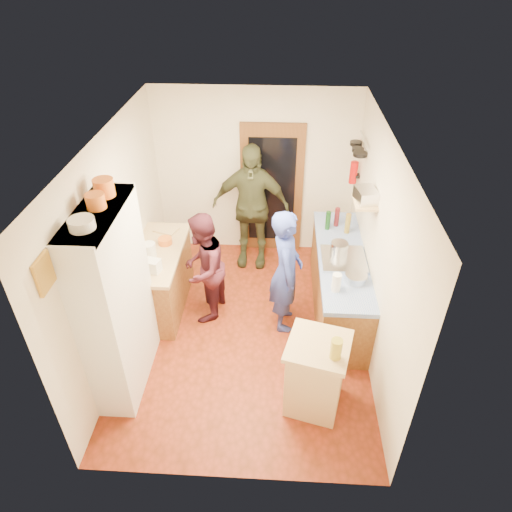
# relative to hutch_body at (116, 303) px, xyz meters

# --- Properties ---
(floor) EXTENTS (3.00, 4.00, 0.02)m
(floor) POSITION_rel_hutch_body_xyz_m (1.30, 0.80, -1.11)
(floor) COLOR maroon
(floor) RESTS_ON ground
(ceiling) EXTENTS (3.00, 4.00, 0.02)m
(ceiling) POSITION_rel_hutch_body_xyz_m (1.30, 0.80, 1.51)
(ceiling) COLOR silver
(ceiling) RESTS_ON ground
(wall_back) EXTENTS (3.00, 0.02, 2.60)m
(wall_back) POSITION_rel_hutch_body_xyz_m (1.30, 2.81, 0.20)
(wall_back) COLOR silver
(wall_back) RESTS_ON ground
(wall_front) EXTENTS (3.00, 0.02, 2.60)m
(wall_front) POSITION_rel_hutch_body_xyz_m (1.30, -1.21, 0.20)
(wall_front) COLOR silver
(wall_front) RESTS_ON ground
(wall_left) EXTENTS (0.02, 4.00, 2.60)m
(wall_left) POSITION_rel_hutch_body_xyz_m (-0.21, 0.80, 0.20)
(wall_left) COLOR silver
(wall_left) RESTS_ON ground
(wall_right) EXTENTS (0.02, 4.00, 2.60)m
(wall_right) POSITION_rel_hutch_body_xyz_m (2.81, 0.80, 0.20)
(wall_right) COLOR silver
(wall_right) RESTS_ON ground
(door_frame) EXTENTS (0.95, 0.06, 2.10)m
(door_frame) POSITION_rel_hutch_body_xyz_m (1.55, 2.77, -0.05)
(door_frame) COLOR brown
(door_frame) RESTS_ON ground
(door_glass) EXTENTS (0.70, 0.02, 1.70)m
(door_glass) POSITION_rel_hutch_body_xyz_m (1.55, 2.74, -0.05)
(door_glass) COLOR black
(door_glass) RESTS_ON door_frame
(hutch_body) EXTENTS (0.40, 1.20, 2.20)m
(hutch_body) POSITION_rel_hutch_body_xyz_m (0.00, 0.00, 0.00)
(hutch_body) COLOR silver
(hutch_body) RESTS_ON ground
(hutch_top_shelf) EXTENTS (0.40, 1.14, 0.04)m
(hutch_top_shelf) POSITION_rel_hutch_body_xyz_m (0.00, 0.00, 1.08)
(hutch_top_shelf) COLOR silver
(hutch_top_shelf) RESTS_ON hutch_body
(plate_stack) EXTENTS (0.23, 0.23, 0.09)m
(plate_stack) POSITION_rel_hutch_body_xyz_m (0.00, -0.30, 1.15)
(plate_stack) COLOR white
(plate_stack) RESTS_ON hutch_top_shelf
(orange_pot_a) EXTENTS (0.18, 0.18, 0.14)m
(orange_pot_a) POSITION_rel_hutch_body_xyz_m (0.00, 0.06, 1.17)
(orange_pot_a) COLOR orange
(orange_pot_a) RESTS_ON hutch_top_shelf
(orange_pot_b) EXTENTS (0.20, 0.20, 0.17)m
(orange_pot_b) POSITION_rel_hutch_body_xyz_m (0.00, 0.30, 1.19)
(orange_pot_b) COLOR orange
(orange_pot_b) RESTS_ON hutch_top_shelf
(left_counter_base) EXTENTS (0.60, 1.40, 0.85)m
(left_counter_base) POSITION_rel_hutch_body_xyz_m (0.10, 1.25, -0.68)
(left_counter_base) COLOR olive
(left_counter_base) RESTS_ON ground
(left_counter_top) EXTENTS (0.64, 1.44, 0.05)m
(left_counter_top) POSITION_rel_hutch_body_xyz_m (0.10, 1.25, -0.23)
(left_counter_top) COLOR tan
(left_counter_top) RESTS_ON left_counter_base
(toaster) EXTENTS (0.24, 0.19, 0.16)m
(toaster) POSITION_rel_hutch_body_xyz_m (0.15, 0.83, -0.12)
(toaster) COLOR white
(toaster) RESTS_ON left_counter_top
(kettle) EXTENTS (0.17, 0.17, 0.19)m
(kettle) POSITION_rel_hutch_body_xyz_m (0.05, 1.14, -0.11)
(kettle) COLOR white
(kettle) RESTS_ON left_counter_top
(orange_bowl) EXTENTS (0.20, 0.20, 0.08)m
(orange_bowl) POSITION_rel_hutch_body_xyz_m (0.18, 1.44, -0.16)
(orange_bowl) COLOR orange
(orange_bowl) RESTS_ON left_counter_top
(chopping_board) EXTENTS (0.36, 0.31, 0.02)m
(chopping_board) POSITION_rel_hutch_body_xyz_m (0.12, 1.76, -0.19)
(chopping_board) COLOR tan
(chopping_board) RESTS_ON left_counter_top
(right_counter_base) EXTENTS (0.60, 2.20, 0.84)m
(right_counter_base) POSITION_rel_hutch_body_xyz_m (2.50, 1.30, -0.68)
(right_counter_base) COLOR olive
(right_counter_base) RESTS_ON ground
(right_counter_top) EXTENTS (0.62, 2.22, 0.06)m
(right_counter_top) POSITION_rel_hutch_body_xyz_m (2.50, 1.30, -0.23)
(right_counter_top) COLOR #153FB1
(right_counter_top) RESTS_ON right_counter_base
(hob) EXTENTS (0.55, 0.58, 0.04)m
(hob) POSITION_rel_hutch_body_xyz_m (2.50, 1.18, -0.18)
(hob) COLOR silver
(hob) RESTS_ON right_counter_top
(pot_on_hob) EXTENTS (0.22, 0.22, 0.14)m
(pot_on_hob) POSITION_rel_hutch_body_xyz_m (2.45, 1.31, -0.09)
(pot_on_hob) COLOR silver
(pot_on_hob) RESTS_ON hob
(bottle_a) EXTENTS (0.08, 0.08, 0.27)m
(bottle_a) POSITION_rel_hutch_body_xyz_m (2.35, 1.93, -0.06)
(bottle_a) COLOR #143F14
(bottle_a) RESTS_ON right_counter_top
(bottle_b) EXTENTS (0.08, 0.08, 0.28)m
(bottle_b) POSITION_rel_hutch_body_xyz_m (2.48, 2.03, -0.06)
(bottle_b) COLOR #591419
(bottle_b) RESTS_ON right_counter_top
(bottle_c) EXTENTS (0.09, 0.09, 0.29)m
(bottle_c) POSITION_rel_hutch_body_xyz_m (2.61, 1.85, -0.06)
(bottle_c) COLOR olive
(bottle_c) RESTS_ON right_counter_top
(paper_towel) EXTENTS (0.11, 0.11, 0.23)m
(paper_towel) POSITION_rel_hutch_body_xyz_m (2.35, 0.59, -0.09)
(paper_towel) COLOR white
(paper_towel) RESTS_ON right_counter_top
(mixing_bowl) EXTENTS (0.31, 0.31, 0.10)m
(mixing_bowl) POSITION_rel_hutch_body_xyz_m (2.60, 0.77, -0.15)
(mixing_bowl) COLOR silver
(mixing_bowl) RESTS_ON right_counter_top
(island_base) EXTENTS (0.67, 0.67, 0.86)m
(island_base) POSITION_rel_hutch_body_xyz_m (2.11, -0.29, -0.67)
(island_base) COLOR tan
(island_base) RESTS_ON ground
(island_top) EXTENTS (0.76, 0.76, 0.05)m
(island_top) POSITION_rel_hutch_body_xyz_m (2.11, -0.29, -0.22)
(island_top) COLOR tan
(island_top) RESTS_ON island_base
(cutting_board) EXTENTS (0.41, 0.36, 0.02)m
(cutting_board) POSITION_rel_hutch_body_xyz_m (2.08, -0.23, -0.21)
(cutting_board) COLOR white
(cutting_board) RESTS_ON island_top
(oil_jar) EXTENTS (0.14, 0.14, 0.23)m
(oil_jar) POSITION_rel_hutch_body_xyz_m (2.26, -0.45, -0.08)
(oil_jar) COLOR #AD9E2D
(oil_jar) RESTS_ON island_top
(pan_rail) EXTENTS (0.02, 0.65, 0.02)m
(pan_rail) POSITION_rel_hutch_body_xyz_m (2.76, 2.33, 0.95)
(pan_rail) COLOR silver
(pan_rail) RESTS_ON wall_right
(pan_hang_a) EXTENTS (0.18, 0.18, 0.05)m
(pan_hang_a) POSITION_rel_hutch_body_xyz_m (2.70, 2.15, 0.82)
(pan_hang_a) COLOR black
(pan_hang_a) RESTS_ON pan_rail
(pan_hang_b) EXTENTS (0.16, 0.16, 0.05)m
(pan_hang_b) POSITION_rel_hutch_body_xyz_m (2.70, 2.35, 0.80)
(pan_hang_b) COLOR black
(pan_hang_b) RESTS_ON pan_rail
(pan_hang_c) EXTENTS (0.17, 0.17, 0.05)m
(pan_hang_c) POSITION_rel_hutch_body_xyz_m (2.70, 2.55, 0.81)
(pan_hang_c) COLOR black
(pan_hang_c) RESTS_ON pan_rail
(wall_shelf) EXTENTS (0.26, 0.42, 0.03)m
(wall_shelf) POSITION_rel_hutch_body_xyz_m (2.67, 1.25, 0.60)
(wall_shelf) COLOR tan
(wall_shelf) RESTS_ON wall_right
(radio) EXTENTS (0.27, 0.34, 0.15)m
(radio) POSITION_rel_hutch_body_xyz_m (2.67, 1.25, 0.69)
(radio) COLOR silver
(radio) RESTS_ON wall_shelf
(ext_bracket) EXTENTS (0.06, 0.10, 0.04)m
(ext_bracket) POSITION_rel_hutch_body_xyz_m (2.77, 2.50, 0.35)
(ext_bracket) COLOR black
(ext_bracket) RESTS_ON wall_right
(fire_extinguisher) EXTENTS (0.11, 0.11, 0.32)m
(fire_extinguisher) POSITION_rel_hutch_body_xyz_m (2.71, 2.50, 0.40)
(fire_extinguisher) COLOR red
(fire_extinguisher) RESTS_ON wall_right
(picture_frame) EXTENTS (0.03, 0.25, 0.30)m
(picture_frame) POSITION_rel_hutch_body_xyz_m (-0.18, -0.75, 0.95)
(picture_frame) COLOR gold
(picture_frame) RESTS_ON wall_left
(person_hob) EXTENTS (0.42, 0.63, 1.68)m
(person_hob) POSITION_rel_hutch_body_xyz_m (1.81, 0.97, -0.26)
(person_hob) COLOR #2F3F9F
(person_hob) RESTS_ON ground
(person_left) EXTENTS (0.71, 0.84, 1.53)m
(person_left) POSITION_rel_hutch_body_xyz_m (0.76, 1.13, -0.34)
(person_left) COLOR #441824
(person_left) RESTS_ON ground
(person_back) EXTENTS (1.17, 0.54, 1.95)m
(person_back) POSITION_rel_hutch_body_xyz_m (1.27, 2.36, -0.13)
(person_back) COLOR #383B24
(person_back) RESTS_ON ground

